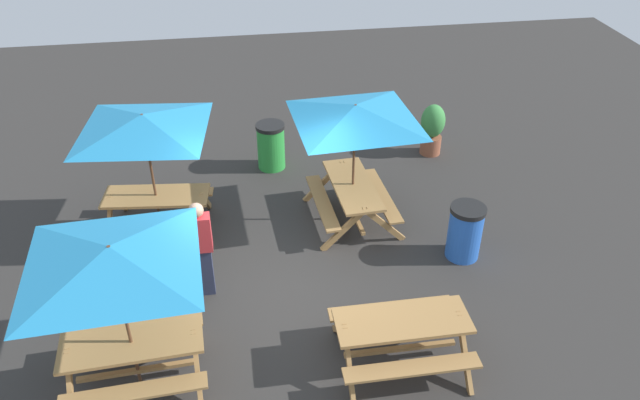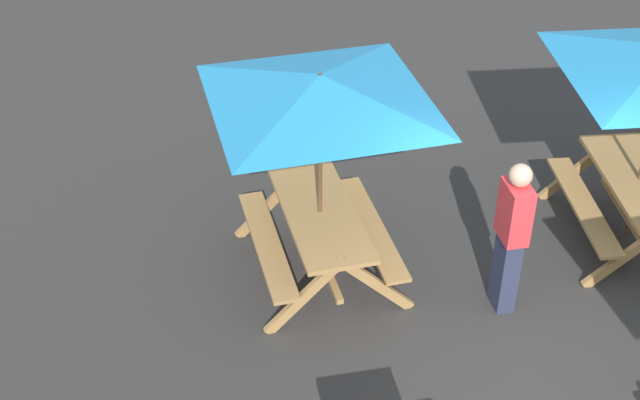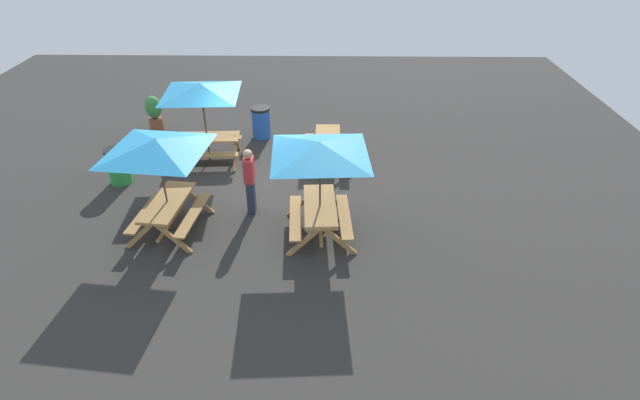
% 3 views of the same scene
% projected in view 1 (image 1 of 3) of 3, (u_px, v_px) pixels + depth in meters
% --- Properties ---
extents(ground_plane, '(24.00, 24.00, 0.00)m').
position_uv_depth(ground_plane, '(282.00, 282.00, 10.01)').
color(ground_plane, '#33302D').
rests_on(ground_plane, ground).
extents(picnic_table_0, '(2.82, 2.82, 2.34)m').
position_uv_depth(picnic_table_0, '(113.00, 267.00, 7.25)').
color(picnic_table_0, '#A87A44').
rests_on(picnic_table_0, ground).
extents(picnic_table_1, '(1.80, 1.53, 0.81)m').
position_uv_depth(picnic_table_1, '(402.00, 331.00, 8.36)').
color(picnic_table_1, '#A87A44').
rests_on(picnic_table_1, ground).
extents(picnic_table_2, '(2.82, 2.82, 2.34)m').
position_uv_depth(picnic_table_2, '(355.00, 122.00, 10.37)').
color(picnic_table_2, '#A87A44').
rests_on(picnic_table_2, ground).
extents(picnic_table_3, '(2.81, 2.81, 2.34)m').
position_uv_depth(picnic_table_3, '(145.00, 132.00, 10.07)').
color(picnic_table_3, '#A87A44').
rests_on(picnic_table_3, ground).
extents(trash_bin_blue, '(0.59, 0.59, 0.98)m').
position_uv_depth(trash_bin_blue, '(465.00, 232.00, 10.32)').
color(trash_bin_blue, blue).
rests_on(trash_bin_blue, ground).
extents(trash_bin_green, '(0.59, 0.59, 0.98)m').
position_uv_depth(trash_bin_green, '(271.00, 146.00, 12.77)').
color(trash_bin_green, green).
rests_on(trash_bin_green, ground).
extents(potted_plant_0, '(0.51, 0.51, 1.13)m').
position_uv_depth(potted_plant_0, '(432.00, 128.00, 13.20)').
color(potted_plant_0, '#935138').
rests_on(potted_plant_0, ground).
extents(person_standing, '(0.36, 0.22, 1.67)m').
position_uv_depth(person_standing, '(201.00, 247.00, 9.35)').
color(person_standing, '#2D334C').
rests_on(person_standing, ground).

